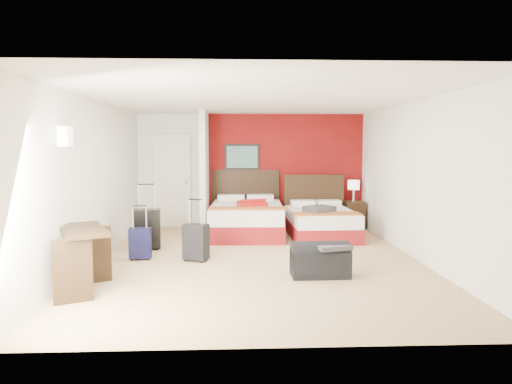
{
  "coord_description": "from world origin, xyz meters",
  "views": [
    {
      "loc": [
        -0.34,
        -7.25,
        1.78
      ],
      "look_at": [
        0.0,
        0.8,
        1.0
      ],
      "focal_mm": 33.02,
      "sensor_mm": 36.0,
      "label": 1
    }
  ],
  "objects": [
    {
      "name": "jacket_bundle",
      "position": [
        1.24,
        1.56,
        0.59
      ],
      "size": [
        0.66,
        0.63,
        0.12
      ],
      "primitive_type": "cube",
      "rotation": [
        0.0,
        0.0,
        0.59
      ],
      "color": "#3D3D42",
      "rests_on": "bed_right"
    },
    {
      "name": "desk",
      "position": [
        -2.2,
        -1.53,
        0.4
      ],
      "size": [
        0.84,
        1.07,
        0.8
      ],
      "primitive_type": "cube",
      "rotation": [
        0.0,
        0.0,
        0.43
      ],
      "color": "black",
      "rests_on": "ground"
    },
    {
      "name": "jacket_draped",
      "position": [
        0.96,
        -1.01,
        0.43
      ],
      "size": [
        0.53,
        0.48,
        0.06
      ],
      "primitive_type": "cube",
      "rotation": [
        0.0,
        0.0,
        0.26
      ],
      "color": "#393A3F",
      "rests_on": "duffel_bag"
    },
    {
      "name": "duffel_bag",
      "position": [
        0.81,
        -0.96,
        0.2
      ],
      "size": [
        0.8,
        0.44,
        0.4
      ],
      "primitive_type": "cube",
      "rotation": [
        0.0,
        0.0,
        0.03
      ],
      "color": "black",
      "rests_on": "ground"
    },
    {
      "name": "entry_door",
      "position": [
        -1.75,
        3.2,
        1.02
      ],
      "size": [
        0.82,
        0.06,
        2.05
      ],
      "primitive_type": "cube",
      "color": "silver",
      "rests_on": "ground"
    },
    {
      "name": "room_walls",
      "position": [
        -1.4,
        1.42,
        1.26
      ],
      "size": [
        5.02,
        6.52,
        2.5
      ],
      "color": "white",
      "rests_on": "ground"
    },
    {
      "name": "table_lamp",
      "position": [
        2.21,
        2.81,
        0.83
      ],
      "size": [
        0.27,
        0.27,
        0.45
      ],
      "primitive_type": "cylinder",
      "rotation": [
        0.0,
        0.0,
        -0.08
      ],
      "color": "white",
      "rests_on": "nightstand"
    },
    {
      "name": "suitcase_charcoal",
      "position": [
        -0.97,
        -0.01,
        0.27
      ],
      "size": [
        0.43,
        0.36,
        0.55
      ],
      "primitive_type": "cube",
      "rotation": [
        0.0,
        0.0,
        -0.42
      ],
      "color": "black",
      "rests_on": "ground"
    },
    {
      "name": "suitcase_navy",
      "position": [
        -1.85,
        0.12,
        0.24
      ],
      "size": [
        0.35,
        0.23,
        0.47
      ],
      "primitive_type": "cube",
      "rotation": [
        0.0,
        0.0,
        0.07
      ],
      "color": "black",
      "rests_on": "ground"
    },
    {
      "name": "bed_left",
      "position": [
        -0.13,
        2.13,
        0.31
      ],
      "size": [
        1.51,
        2.1,
        0.61
      ],
      "primitive_type": "cube",
      "rotation": [
        0.0,
        0.0,
        -0.04
      ],
      "color": "white",
      "rests_on": "ground"
    },
    {
      "name": "bed_right",
      "position": [
        1.34,
        1.86,
        0.26
      ],
      "size": [
        1.28,
        1.79,
        0.53
      ],
      "primitive_type": "cube",
      "rotation": [
        0.0,
        0.0,
        0.02
      ],
      "color": "white",
      "rests_on": "ground"
    },
    {
      "name": "nightstand",
      "position": [
        2.21,
        2.81,
        0.3
      ],
      "size": [
        0.47,
        0.47,
        0.6
      ],
      "primitive_type": "cube",
      "rotation": [
        0.0,
        0.0,
        0.1
      ],
      "color": "#321F10",
      "rests_on": "ground"
    },
    {
      "name": "red_accent_panel",
      "position": [
        0.75,
        3.23,
        1.25
      ],
      "size": [
        3.5,
        0.04,
        2.5
      ],
      "primitive_type": "cube",
      "color": "maroon",
      "rests_on": "ground"
    },
    {
      "name": "partition_wall",
      "position": [
        -1.0,
        2.61,
        1.25
      ],
      "size": [
        0.12,
        1.2,
        2.5
      ],
      "primitive_type": "cube",
      "color": "silver",
      "rests_on": "ground"
    },
    {
      "name": "suitcase_black",
      "position": [
        -1.88,
        0.86,
        0.34
      ],
      "size": [
        0.48,
        0.34,
        0.67
      ],
      "primitive_type": "cube",
      "rotation": [
        0.0,
        0.0,
        0.13
      ],
      "color": "black",
      "rests_on": "ground"
    },
    {
      "name": "red_suitcase_open",
      "position": [
        -0.03,
        2.03,
        0.66
      ],
      "size": [
        0.74,
        0.86,
        0.09
      ],
      "primitive_type": "cube",
      "rotation": [
        0.0,
        0.0,
        0.36
      ],
      "color": "#A30F0E",
      "rests_on": "bed_left"
    },
    {
      "name": "ground",
      "position": [
        0.0,
        0.0,
        0.0
      ],
      "size": [
        6.5,
        6.5,
        0.0
      ],
      "primitive_type": "plane",
      "color": "#D4B582",
      "rests_on": "ground"
    }
  ]
}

